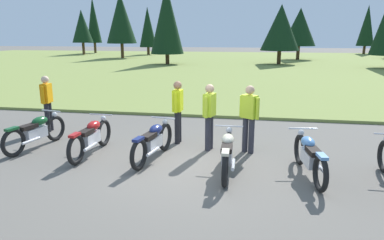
% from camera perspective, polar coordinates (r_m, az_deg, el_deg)
% --- Properties ---
extents(ground_plane, '(140.00, 140.00, 0.00)m').
position_cam_1_polar(ground_plane, '(7.86, -0.75, -7.43)').
color(ground_plane, '#605B54').
extents(grass_moorland, '(80.00, 44.00, 0.10)m').
position_cam_1_polar(grass_moorland, '(33.92, 7.56, 9.06)').
color(grass_moorland, olive).
rests_on(grass_moorland, ground).
extents(forest_treeline, '(46.72, 25.09, 7.99)m').
position_cam_1_polar(forest_treeline, '(41.52, 11.30, 15.24)').
color(forest_treeline, '#47331E').
rests_on(forest_treeline, ground).
extents(motorcycle_british_green, '(0.67, 2.08, 0.88)m').
position_cam_1_polar(motorcycle_british_green, '(9.74, -24.19, -1.74)').
color(motorcycle_british_green, black).
rests_on(motorcycle_british_green, ground).
extents(motorcycle_red, '(0.62, 2.10, 0.88)m').
position_cam_1_polar(motorcycle_red, '(8.78, -16.21, -2.67)').
color(motorcycle_red, black).
rests_on(motorcycle_red, ground).
extents(motorcycle_navy, '(0.64, 2.09, 0.88)m').
position_cam_1_polar(motorcycle_navy, '(8.15, -6.37, -3.46)').
color(motorcycle_navy, black).
rests_on(motorcycle_navy, ground).
extents(motorcycle_cream, '(0.62, 2.10, 0.88)m').
position_cam_1_polar(motorcycle_cream, '(7.37, 5.80, -5.34)').
color(motorcycle_cream, black).
rests_on(motorcycle_cream, ground).
extents(motorcycle_sky_blue, '(0.65, 2.09, 0.88)m').
position_cam_1_polar(motorcycle_sky_blue, '(7.53, 18.69, -5.61)').
color(motorcycle_sky_blue, black).
rests_on(motorcycle_sky_blue, ground).
extents(rider_with_back_turned, '(0.23, 0.55, 1.67)m').
position_cam_1_polar(rider_with_back_turned, '(9.22, -2.33, 1.93)').
color(rider_with_back_turned, black).
rests_on(rider_with_back_turned, ground).
extents(rider_in_hivis_vest, '(0.27, 0.55, 1.67)m').
position_cam_1_polar(rider_in_hivis_vest, '(11.20, -22.65, 3.01)').
color(rider_in_hivis_vest, black).
rests_on(rider_in_hivis_vest, ground).
extents(rider_near_row_end, '(0.30, 0.53, 1.67)m').
position_cam_1_polar(rider_near_row_end, '(8.65, 2.87, 1.13)').
color(rider_near_row_end, '#2D2D38').
rests_on(rider_near_row_end, ground).
extents(rider_checking_bike, '(0.48, 0.38, 1.67)m').
position_cam_1_polar(rider_checking_bike, '(8.54, 9.33, 0.80)').
color(rider_checking_bike, '#2D2D38').
rests_on(rider_checking_bike, ground).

